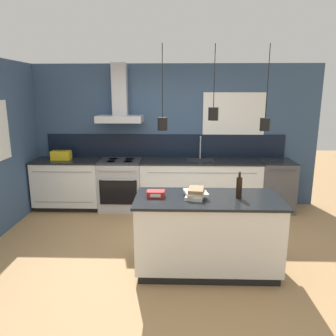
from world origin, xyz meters
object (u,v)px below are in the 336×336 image
object	(u,v)px
oven_range	(121,184)
bottle_on_island	(239,187)
red_supply_box	(156,194)
dishwasher	(275,186)
yellow_toolbox	(61,155)
book_stack	(196,193)

from	to	relation	value
oven_range	bottle_on_island	xyz separation A→B (m)	(1.74, -2.11, 0.58)
bottle_on_island	red_supply_box	distance (m)	0.96
oven_range	red_supply_box	size ratio (longest dim) A/B	4.48
dishwasher	yellow_toolbox	world-z (taller)	yellow_toolbox
dishwasher	yellow_toolbox	distance (m)	3.91
yellow_toolbox	bottle_on_island	bearing A→B (deg)	-36.86
yellow_toolbox	red_supply_box	bearing A→B (deg)	-48.52
dishwasher	book_stack	world-z (taller)	book_stack
bottle_on_island	yellow_toolbox	size ratio (longest dim) A/B	0.91
bottle_on_island	book_stack	size ratio (longest dim) A/B	0.84
red_supply_box	book_stack	bearing A→B (deg)	-1.20
book_stack	yellow_toolbox	xyz separation A→B (m)	(-2.32, 2.11, 0.03)
book_stack	yellow_toolbox	world-z (taller)	yellow_toolbox
oven_range	red_supply_box	world-z (taller)	red_supply_box
dishwasher	red_supply_box	distance (m)	2.96
dishwasher	red_supply_box	xyz separation A→B (m)	(-2.02, -2.10, 0.49)
dishwasher	book_stack	xyz separation A→B (m)	(-1.56, -2.11, 0.51)
dishwasher	book_stack	distance (m)	2.67
oven_range	book_stack	world-z (taller)	book_stack
dishwasher	oven_range	bearing A→B (deg)	-179.91
yellow_toolbox	dishwasher	bearing A→B (deg)	-0.00
oven_range	dishwasher	xyz separation A→B (m)	(2.80, 0.00, -0.00)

